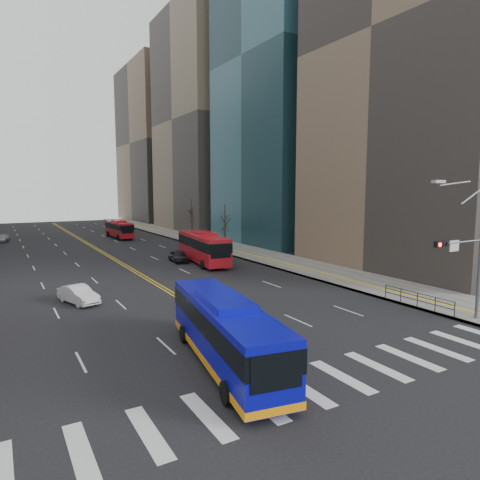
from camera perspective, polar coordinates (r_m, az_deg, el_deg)
name	(u,v)px	position (r m, az deg, el deg)	size (l,w,h in m)	color
ground	(323,382)	(21.16, 10.95, -18.11)	(220.00, 220.00, 0.00)	black
sidewalk_right	(219,245)	(67.22, -2.86, -0.64)	(7.00, 130.00, 0.15)	slate
crosswalk	(323,382)	(21.15, 10.95, -18.10)	(26.70, 4.00, 0.01)	silver
centerline	(91,245)	(71.13, -19.30, -0.66)	(0.55, 100.00, 0.01)	gold
office_towers	(71,103)	(85.24, -21.63, 16.59)	(83.00, 134.00, 58.00)	#9A9A9D
signal_mast	(468,251)	(31.37, 28.10, -1.32)	(5.37, 0.37, 9.39)	slate
pedestrian_railing	(417,297)	(34.77, 22.58, -7.06)	(0.06, 6.06, 1.02)	black
street_trees	(56,226)	(49.44, -23.34, 1.67)	(35.20, 47.20, 7.60)	#30241D
blue_bus	(225,330)	(21.98, -1.98, -11.84)	(4.46, 12.29, 3.50)	#0B0CA8
red_bus_near	(203,246)	(51.21, -4.94, -0.77)	(4.02, 12.06, 3.74)	red
red_bus_far	(119,228)	(79.72, -15.83, 1.54)	(2.85, 10.17, 3.23)	red
car_white	(78,294)	(35.76, -20.75, -6.81)	(1.48, 4.23, 1.39)	silver
car_dark_mid	(178,256)	(52.47, -8.22, -2.14)	(1.68, 4.19, 1.43)	black
car_silver	(2,239)	(80.91, -29.13, 0.14)	(1.64, 4.04, 1.17)	gray
car_dark_far	(127,228)	(93.00, -14.85, 1.52)	(1.78, 3.87, 1.07)	black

